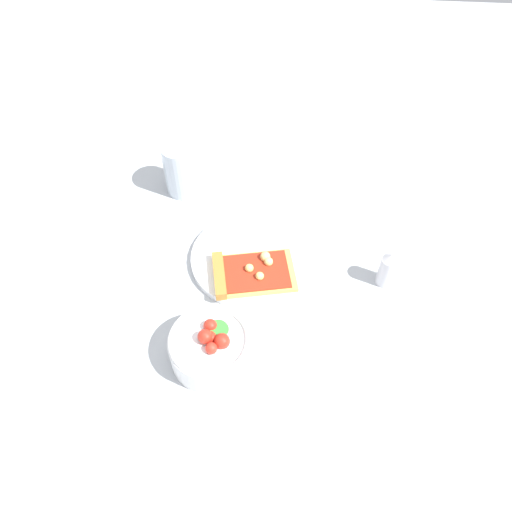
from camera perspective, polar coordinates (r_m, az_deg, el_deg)
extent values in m
plane|color=#B2B7BC|center=(0.95, -2.30, -1.82)|extent=(2.40, 2.40, 0.00)
cylinder|color=white|center=(0.96, -0.54, -0.22)|extent=(0.23, 0.23, 0.01)
cube|color=#E5B256|center=(0.92, -0.20, -2.02)|extent=(0.13, 0.17, 0.01)
cube|color=#B77A33|center=(0.92, -4.22, -2.23)|extent=(0.10, 0.04, 0.02)
cube|color=#B22D19|center=(0.92, -0.20, -1.81)|extent=(0.11, 0.14, 0.00)
sphere|color=#F2D87F|center=(0.93, 1.06, -0.06)|extent=(0.02, 0.02, 0.02)
sphere|color=#EAD172|center=(0.91, 0.43, -2.30)|extent=(0.02, 0.02, 0.02)
sphere|color=#EAD172|center=(0.92, -0.77, -1.39)|extent=(0.02, 0.02, 0.02)
sphere|color=#F2D87F|center=(0.93, 1.45, -0.65)|extent=(0.02, 0.02, 0.02)
cylinder|color=white|center=(0.83, -5.23, -10.52)|extent=(0.13, 0.13, 0.06)
torus|color=white|center=(0.80, -5.39, -9.48)|extent=(0.13, 0.13, 0.01)
sphere|color=red|center=(0.79, -5.13, -10.46)|extent=(0.02, 0.02, 0.02)
sphere|color=red|center=(0.81, -5.24, -9.26)|extent=(0.02, 0.02, 0.02)
sphere|color=red|center=(0.80, -5.85, -9.15)|extent=(0.02, 0.02, 0.02)
sphere|color=red|center=(0.81, -5.26, -7.93)|extent=(0.02, 0.02, 0.02)
sphere|color=red|center=(0.80, -4.21, -9.62)|extent=(0.02, 0.02, 0.02)
sphere|color=red|center=(0.80, -3.71, -9.70)|extent=(0.03, 0.03, 0.03)
cylinder|color=#388433|center=(0.81, -4.25, -8.29)|extent=(0.03, 0.03, 0.01)
cylinder|color=silver|center=(1.08, -8.44, 9.85)|extent=(0.08, 0.08, 0.12)
cylinder|color=black|center=(1.08, -8.37, 9.37)|extent=(0.07, 0.07, 0.09)
cube|color=white|center=(1.07, -7.89, 11.12)|extent=(0.03, 0.03, 0.02)
cube|color=white|center=(1.06, -9.35, 10.48)|extent=(0.03, 0.03, 0.02)
cylinder|color=silver|center=(0.94, 14.73, -1.53)|extent=(0.03, 0.03, 0.07)
cone|color=silver|center=(0.91, 15.22, -0.01)|extent=(0.03, 0.03, 0.01)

